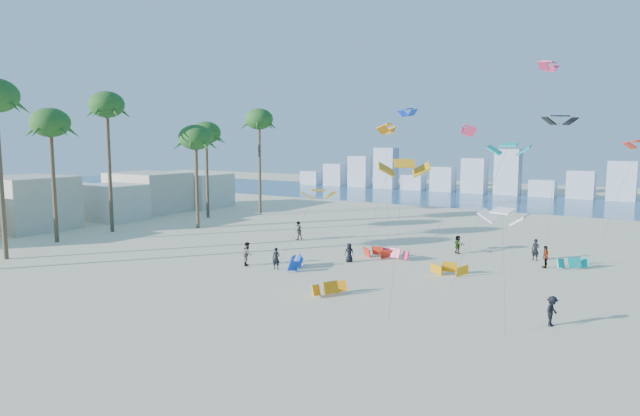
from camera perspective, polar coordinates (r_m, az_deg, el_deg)
The scene contains 10 objects.
ground at distance 37.51m, azimuth -17.62°, elevation -9.08°, with size 220.00×220.00×0.00m, color beige.
ocean at distance 99.30m, azimuth 16.33°, elevation 0.88°, with size 220.00×220.00×0.00m, color navy.
kitesurfer_near at distance 44.27m, azimuth -4.51°, elevation -5.16°, with size 0.63×0.41×1.72m, color black.
kitesurfer_mid at distance 45.74m, azimuth -7.41°, elevation -4.67°, with size 0.93×0.73×1.92m, color gray.
kitesurfers_far at distance 47.13m, azimuth 11.63°, elevation -4.52°, with size 27.92×17.90×1.88m.
grounded_kites at distance 44.38m, azimuth 8.28°, elevation -5.74°, with size 21.21×19.60×0.93m.
flying_kites at distance 47.14m, azimuth 15.01°, elevation 7.64°, with size 25.27×30.56×18.00m.
palm_row at distance 62.94m, azimuth -19.17°, elevation 8.35°, with size 9.93×44.80×15.34m.
beachfront_buildings at distance 75.92m, azimuth -21.79°, elevation 0.86°, with size 11.50×43.00×6.00m.
distant_skyline at distance 108.94m, azimuth 17.30°, elevation 3.00°, with size 85.00×3.00×8.40m.
Camera 1 is at (28.06, -22.70, 10.22)m, focal length 31.32 mm.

